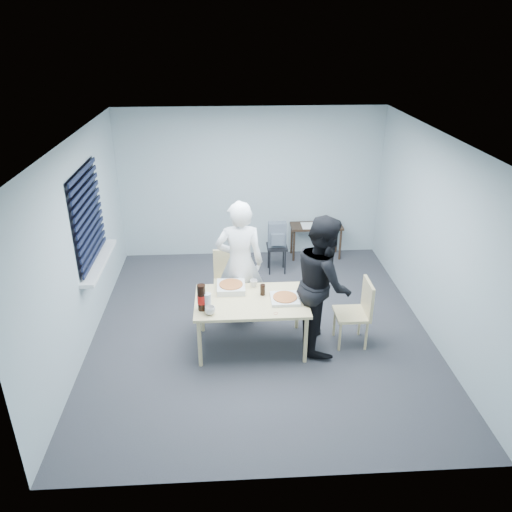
{
  "coord_description": "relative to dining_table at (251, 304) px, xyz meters",
  "views": [
    {
      "loc": [
        -0.41,
        -5.78,
        3.81
      ],
      "look_at": [
        -0.06,
        0.1,
        1.05
      ],
      "focal_mm": 35.0,
      "sensor_mm": 36.0,
      "label": 1
    }
  ],
  "objects": [
    {
      "name": "person_white",
      "position": [
        -0.12,
        0.63,
        0.26
      ],
      "size": [
        0.65,
        0.42,
        1.77
      ],
      "primitive_type": "imported",
      "rotation": [
        0.0,
        0.0,
        3.14
      ],
      "color": "white",
      "rests_on": "ground"
    },
    {
      "name": "chair_far",
      "position": [
        -0.28,
        0.97,
        -0.11
      ],
      "size": [
        0.42,
        0.42,
        0.89
      ],
      "color": "beige",
      "rests_on": "ground"
    },
    {
      "name": "cola_glass",
      "position": [
        0.15,
        0.12,
        0.13
      ],
      "size": [
        0.08,
        0.08,
        0.15
      ],
      "primitive_type": "cylinder",
      "rotation": [
        0.0,
        0.0,
        0.19
      ],
      "color": "black",
      "rests_on": "dining_table"
    },
    {
      "name": "pizza_box_b",
      "position": [
        0.42,
        -0.03,
        0.08
      ],
      "size": [
        0.35,
        0.35,
        0.05
      ],
      "rotation": [
        0.0,
        0.0,
        -0.02
      ],
      "color": "silver",
      "rests_on": "dining_table"
    },
    {
      "name": "mug_b",
      "position": [
        0.05,
        0.34,
        0.11
      ],
      "size": [
        0.1,
        0.1,
        0.09
      ],
      "primitive_type": "imported",
      "color": "silver",
      "rests_on": "dining_table"
    },
    {
      "name": "dining_table",
      "position": [
        0.0,
        0.0,
        0.0
      ],
      "size": [
        1.4,
        0.89,
        0.68
      ],
      "color": "beige",
      "rests_on": "ground"
    },
    {
      "name": "chair_right",
      "position": [
        1.37,
        -0.01,
        -0.11
      ],
      "size": [
        0.42,
        0.42,
        0.89
      ],
      "color": "beige",
      "rests_on": "ground"
    },
    {
      "name": "stool",
      "position": [
        0.53,
        2.12,
        -0.27
      ],
      "size": [
        0.34,
        0.34,
        0.47
      ],
      "color": "black",
      "rests_on": "ground"
    },
    {
      "name": "person_black",
      "position": [
        0.89,
        0.0,
        0.26
      ],
      "size": [
        0.47,
        0.86,
        1.77
      ],
      "primitive_type": "imported",
      "rotation": [
        0.0,
        0.0,
        1.57
      ],
      "color": "black",
      "rests_on": "ground"
    },
    {
      "name": "black_box",
      "position": [
        1.5,
        2.68,
        0.01
      ],
      "size": [
        0.15,
        0.11,
        0.06
      ],
      "primitive_type": "cube",
      "rotation": [
        0.0,
        0.0,
        0.16
      ],
      "color": "black",
      "rests_on": "side_table"
    },
    {
      "name": "pizza_box_a",
      "position": [
        -0.25,
        0.27,
        0.1
      ],
      "size": [
        0.36,
        0.36,
        0.09
      ],
      "rotation": [
        0.0,
        0.0,
        0.15
      ],
      "color": "silver",
      "rests_on": "dining_table"
    },
    {
      "name": "papers",
      "position": [
        1.13,
        2.65,
        -0.02
      ],
      "size": [
        0.33,
        0.38,
        0.01
      ],
      "primitive_type": "cube",
      "rotation": [
        0.0,
        0.0,
        -0.36
      ],
      "color": "white",
      "rests_on": "side_table"
    },
    {
      "name": "soda_bottle",
      "position": [
        -0.6,
        -0.2,
        0.22
      ],
      "size": [
        0.11,
        0.11,
        0.33
      ],
      "rotation": [
        0.0,
        0.0,
        -0.22
      ],
      "color": "black",
      "rests_on": "dining_table"
    },
    {
      "name": "room",
      "position": [
        -2.05,
        0.8,
        0.82
      ],
      "size": [
        5.0,
        5.0,
        5.0
      ],
      "color": "#302F35",
      "rests_on": "ground"
    },
    {
      "name": "rubber_band",
      "position": [
        0.27,
        -0.34,
        0.06
      ],
      "size": [
        0.06,
        0.06,
        0.0
      ],
      "primitive_type": "torus",
      "rotation": [
        0.0,
        0.0,
        0.23
      ],
      "color": "red",
      "rests_on": "dining_table"
    },
    {
      "name": "side_table",
      "position": [
        1.28,
        2.68,
        -0.1
      ],
      "size": [
        0.9,
        0.4,
        0.6
      ],
      "color": "#382319",
      "rests_on": "ground"
    },
    {
      "name": "mug_a",
      "position": [
        -0.5,
        -0.3,
        0.11
      ],
      "size": [
        0.17,
        0.17,
        0.1
      ],
      "primitive_type": "imported",
      "rotation": [
        0.0,
        0.0,
        0.52
      ],
      "color": "silver",
      "rests_on": "dining_table"
    },
    {
      "name": "backpack",
      "position": [
        0.53,
        2.11,
        0.04
      ],
      "size": [
        0.29,
        0.22,
        0.41
      ],
      "rotation": [
        0.0,
        0.0,
        0.3
      ],
      "color": "slate",
      "rests_on": "stool"
    },
    {
      "name": "plastic_cups",
      "position": [
        -0.53,
        -0.2,
        0.17
      ],
      "size": [
        0.11,
        0.11,
        0.22
      ],
      "primitive_type": "cylinder",
      "rotation": [
        0.0,
        0.0,
        0.26
      ],
      "color": "silver",
      "rests_on": "dining_table"
    }
  ]
}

